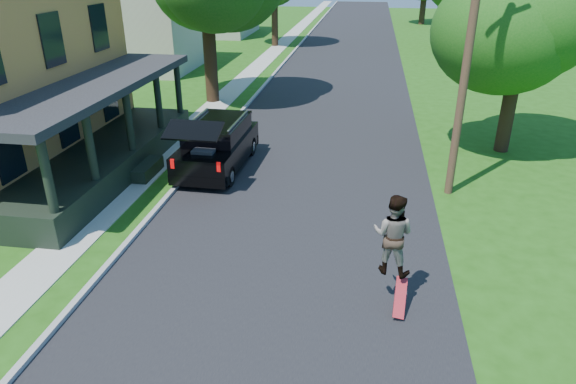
% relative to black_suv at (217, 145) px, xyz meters
% --- Properties ---
extents(ground, '(140.00, 140.00, 0.00)m').
position_rel_black_suv_xyz_m(ground, '(3.20, -7.04, -0.86)').
color(ground, '#1F4D0F').
rests_on(ground, ground).
extents(street, '(8.00, 120.00, 0.02)m').
position_rel_black_suv_xyz_m(street, '(3.20, 12.96, -0.86)').
color(street, black).
rests_on(street, ground).
extents(curb, '(0.15, 120.00, 0.12)m').
position_rel_black_suv_xyz_m(curb, '(-0.85, 12.96, -0.86)').
color(curb, '#9A9A95').
rests_on(curb, ground).
extents(sidewalk, '(1.30, 120.00, 0.03)m').
position_rel_black_suv_xyz_m(sidewalk, '(-2.40, 12.96, -0.86)').
color(sidewalk, '#9B9C93').
rests_on(sidewalk, ground).
extents(front_walk, '(6.50, 1.20, 0.03)m').
position_rel_black_suv_xyz_m(front_walk, '(-6.30, -1.04, -0.86)').
color(front_walk, '#9B9C93').
rests_on(front_walk, ground).
extents(neighbor_house_mid, '(12.78, 12.78, 8.30)m').
position_rel_black_suv_xyz_m(neighbor_house_mid, '(-10.30, 16.96, 3.33)').
color(neighbor_house_mid, '#B4B29F').
rests_on(neighbor_house_mid, ground).
extents(black_suv, '(1.95, 4.85, 2.24)m').
position_rel_black_suv_xyz_m(black_suv, '(0.00, 0.00, 0.00)').
color(black_suv, black).
rests_on(black_suv, ground).
extents(skateboarder, '(1.02, 0.89, 1.77)m').
position_rel_black_suv_xyz_m(skateboarder, '(5.70, -6.72, 0.72)').
color(skateboarder, black).
rests_on(skateboarder, ground).
extents(skateboard, '(0.30, 0.73, 0.62)m').
position_rel_black_suv_xyz_m(skateboard, '(5.93, -7.18, -0.51)').
color(skateboard, maroon).
rests_on(skateboard, ground).
extents(tree_right_near, '(5.62, 5.38, 7.66)m').
position_rel_black_suv_xyz_m(tree_right_near, '(10.13, 3.44, 4.09)').
color(tree_right_near, black).
rests_on(tree_right_near, ground).
extents(utility_pole_near, '(1.45, 0.59, 9.58)m').
position_rel_black_suv_xyz_m(utility_pole_near, '(7.70, -0.87, 4.07)').
color(utility_pole_near, '#422F1E').
rests_on(utility_pole_near, ground).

